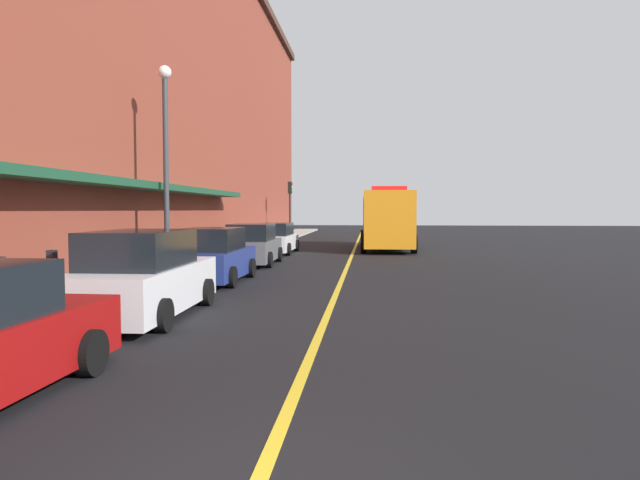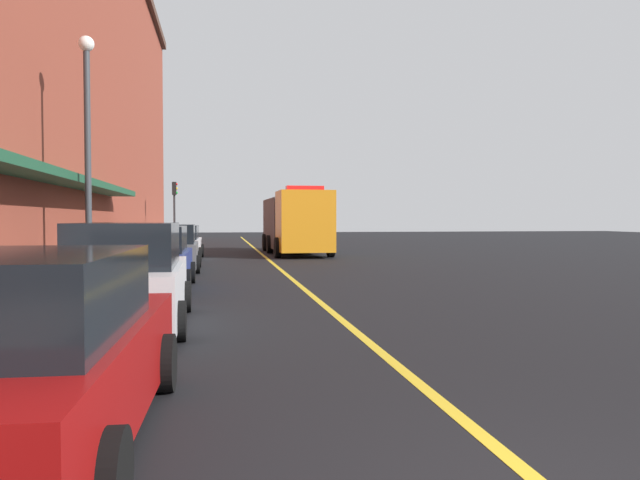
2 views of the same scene
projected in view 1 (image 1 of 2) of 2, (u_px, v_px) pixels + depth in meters
ground_plane at (352, 255)px, 28.96m from camera, size 112.00×112.00×0.00m
sidewalk_left at (232, 252)px, 29.51m from camera, size 2.40×70.00×0.15m
lane_center_stripe at (352, 255)px, 28.96m from camera, size 0.16×70.00×0.01m
brick_building_left at (120, 71)px, 28.50m from camera, size 9.58×64.00×18.41m
parked_car_1 at (143, 277)px, 12.05m from camera, size 2.14×4.89×1.84m
parked_car_2 at (213, 257)px, 17.91m from camera, size 2.06×4.27×1.71m
parked_car_3 at (252, 245)px, 23.73m from camera, size 2.09×4.42×1.70m
parked_car_4 at (276, 239)px, 29.86m from camera, size 2.02×4.83×1.60m
utility_truck at (386, 220)px, 33.06m from camera, size 3.06×9.42×3.50m
parking_meter_0 at (52, 271)px, 11.29m from camera, size 0.14×0.18×1.33m
parking_meter_2 at (225, 238)px, 24.66m from camera, size 0.14×0.18×1.33m
street_lamp_left at (166, 147)px, 19.18m from camera, size 0.44×0.44×6.94m
traffic_light_near at (290, 198)px, 44.11m from camera, size 0.38×0.36×4.30m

